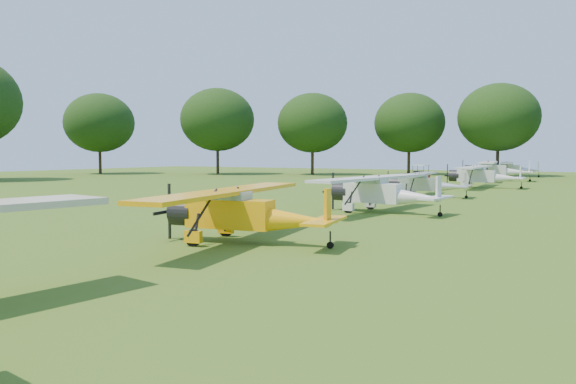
# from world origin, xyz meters

# --- Properties ---
(ground) EXTENTS (160.00, 160.00, 0.00)m
(ground) POSITION_xyz_m (0.00, 0.00, 0.00)
(ground) COLOR #315014
(ground) RESTS_ON ground
(tree_belt) EXTENTS (137.36, 130.27, 14.52)m
(tree_belt) POSITION_xyz_m (3.57, 0.16, 8.03)
(tree_belt) COLOR black
(tree_belt) RESTS_ON ground
(aircraft_2) EXTENTS (6.70, 10.61, 2.08)m
(aircraft_2) POSITION_xyz_m (-0.05, -9.22, 1.22)
(aircraft_2) COLOR #FFAA0A
(aircraft_2) RESTS_ON ground
(aircraft_3) EXTENTS (6.78, 10.77, 2.11)m
(aircraft_3) POSITION_xyz_m (0.64, 3.05, 1.24)
(aircraft_3) COLOR silver
(aircraft_3) RESTS_ON ground
(aircraft_4) EXTENTS (6.00, 9.55, 1.87)m
(aircraft_4) POSITION_xyz_m (-0.36, 14.82, 1.10)
(aircraft_4) COLOR silver
(aircraft_4) RESTS_ON ground
(aircraft_5) EXTENTS (6.91, 10.98, 2.17)m
(aircraft_5) POSITION_xyz_m (1.19, 28.12, 1.27)
(aircraft_5) COLOR silver
(aircraft_5) RESTS_ON ground
(aircraft_6) EXTENTS (7.74, 12.29, 2.41)m
(aircraft_6) POSITION_xyz_m (-0.07, 42.14, 1.41)
(aircraft_6) COLOR silver
(aircraft_6) RESTS_ON ground
(aircraft_7) EXTENTS (6.89, 10.92, 2.14)m
(aircraft_7) POSITION_xyz_m (0.02, 54.90, 1.25)
(aircraft_7) COLOR silver
(aircraft_7) RESTS_ON ground
(golf_cart) EXTENTS (2.31, 1.79, 1.75)m
(golf_cart) POSITION_xyz_m (-8.89, 42.67, 0.58)
(golf_cart) COLOR #A0150B
(golf_cart) RESTS_ON ground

